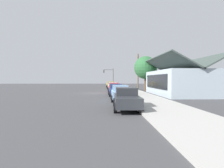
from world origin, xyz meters
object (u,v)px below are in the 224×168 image
car_skyblue (120,93)px  car_charcoal (126,98)px  shade_tree (146,68)px  traffic_light_main (109,74)px  utility_pole_wooden (138,71)px  car_ivory (113,86)px  fire_hydrant_red (130,94)px  car_navy (116,90)px  car_mustard (111,84)px  car_olive (111,85)px  car_cherry (114,88)px

car_skyblue → car_charcoal: (5.41, 0.01, 0.00)m
car_charcoal → shade_tree: bearing=166.0°
car_charcoal → traffic_light_main: bearing=-177.5°
car_charcoal → utility_pole_wooden: utility_pole_wooden is taller
car_charcoal → traffic_light_main: traffic_light_main is taller
car_ivory → fire_hydrant_red: (15.31, 1.40, -0.32)m
car_ivory → car_navy: 11.98m
car_mustard → car_olive: bearing=-2.4°
car_navy → traffic_light_main: 27.40m
car_navy → car_charcoal: size_ratio=0.87×
car_skyblue → traffic_light_main: 33.21m
car_olive → car_navy: 17.43m
car_olive → car_charcoal: size_ratio=0.90×
car_olive → car_ivory: 5.46m
shade_tree → utility_pole_wooden: utility_pole_wooden is taller
car_ivory → car_skyblue: bearing=-0.1°
car_mustard → car_navy: bearing=-2.5°
car_charcoal → car_mustard: bearing=-177.8°
car_olive → traffic_light_main: 10.20m
car_navy → utility_pole_wooden: (-14.11, 5.51, 3.12)m
car_navy → shade_tree: (-9.38, 6.08, 3.49)m
car_mustard → car_cherry: size_ratio=1.11×
car_navy → car_olive: bearing=179.2°
car_olive → shade_tree: 10.65m
car_navy → traffic_light_main: traffic_light_main is taller
car_navy → traffic_light_main: size_ratio=0.83×
car_charcoal → car_ivory: bearing=-177.9°
car_cherry → car_skyblue: (11.75, 0.05, -0.00)m
car_ivory → traffic_light_main: size_ratio=0.90×
car_navy → utility_pole_wooden: 15.47m
car_skyblue → utility_pole_wooden: bearing=165.2°
car_navy → traffic_light_main: bearing=179.6°
utility_pole_wooden → car_navy: bearing=-21.3°
traffic_light_main → fire_hydrant_red: 30.80m
car_charcoal → shade_tree: (-20.62, 5.94, 3.49)m
car_navy → car_ivory: bearing=178.8°
car_charcoal → car_skyblue: bearing=-177.8°
traffic_light_main → car_olive: bearing=1.1°
car_mustard → car_navy: (23.06, -0.04, -0.00)m
car_cherry → car_charcoal: (17.16, 0.06, 0.00)m
car_ivory → car_cherry: (6.06, -0.04, -0.00)m
car_skyblue → traffic_light_main: size_ratio=0.83×
car_navy → car_charcoal: 11.24m
car_ivory → car_charcoal: same height
car_cherry → shade_tree: bearing=120.1°
car_mustard → car_ivory: (11.08, 0.08, -0.00)m
car_mustard → car_olive: 5.62m
car_ivory → car_charcoal: bearing=-0.0°
car_navy → fire_hydrant_red: bearing=23.7°
car_skyblue → utility_pole_wooden: size_ratio=0.58×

